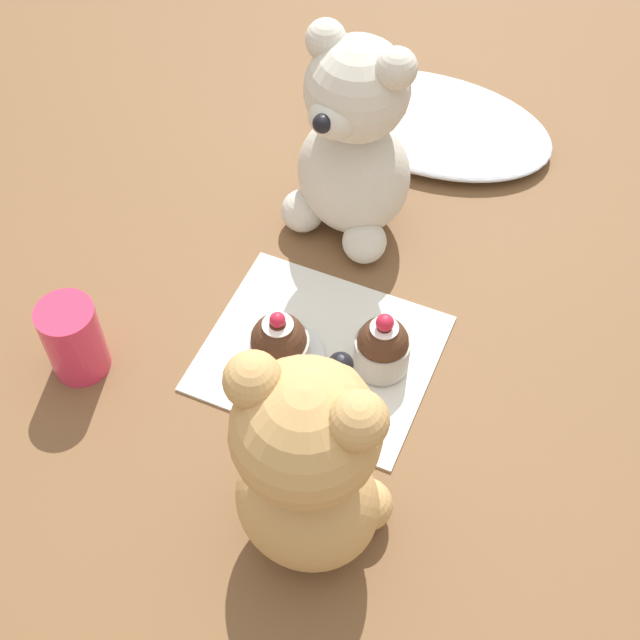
{
  "coord_description": "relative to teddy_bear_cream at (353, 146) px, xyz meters",
  "views": [
    {
      "loc": [
        0.2,
        -0.46,
        0.73
      ],
      "look_at": [
        0.0,
        0.0,
        0.06
      ],
      "focal_mm": 50.0,
      "sensor_mm": 36.0,
      "label": 1
    }
  ],
  "objects": [
    {
      "name": "ground_plane",
      "position": [
        0.04,
        -0.18,
        -0.11
      ],
      "size": [
        4.0,
        4.0,
        0.0
      ],
      "primitive_type": "plane",
      "color": "brown"
    },
    {
      "name": "knitted_placemat",
      "position": [
        0.04,
        -0.18,
        -0.11
      ],
      "size": [
        0.22,
        0.19,
        0.01
      ],
      "primitive_type": "cube",
      "color": "silver",
      "rests_on": "ground_plane"
    },
    {
      "name": "tulle_cloth",
      "position": [
        0.03,
        0.18,
        -0.1
      ],
      "size": [
        0.3,
        0.18,
        0.03
      ],
      "primitive_type": "ellipsoid",
      "color": "silver",
      "rests_on": "ground_plane"
    },
    {
      "name": "teddy_bear_cream",
      "position": [
        0.0,
        0.0,
        0.0
      ],
      "size": [
        0.14,
        0.13,
        0.24
      ],
      "rotation": [
        0.0,
        0.0,
        -0.19
      ],
      "color": "beige",
      "rests_on": "ground_plane"
    },
    {
      "name": "teddy_bear_tan",
      "position": [
        0.11,
        -0.35,
        0.01
      ],
      "size": [
        0.12,
        0.13,
        0.24
      ],
      "rotation": [
        0.0,
        0.0,
        3.13
      ],
      "color": "tan",
      "rests_on": "ground_plane"
    },
    {
      "name": "cupcake_near_cream_bear",
      "position": [
        0.1,
        -0.17,
        -0.08
      ],
      "size": [
        0.05,
        0.05,
        0.08
      ],
      "color": "#B2ADA3",
      "rests_on": "knitted_placemat"
    },
    {
      "name": "saucer_plate",
      "position": [
        0.01,
        -0.2,
        -0.1
      ],
      "size": [
        0.09,
        0.09,
        0.01
      ],
      "primitive_type": "cylinder",
      "color": "silver",
      "rests_on": "knitted_placemat"
    },
    {
      "name": "cupcake_near_tan_bear",
      "position": [
        0.01,
        -0.2,
        -0.08
      ],
      "size": [
        0.06,
        0.06,
        0.07
      ],
      "color": "#B2ADA3",
      "rests_on": "saucer_plate"
    },
    {
      "name": "juice_glass",
      "position": [
        -0.17,
        -0.28,
        -0.07
      ],
      "size": [
        0.06,
        0.06,
        0.09
      ],
      "primitive_type": "cylinder",
      "color": "#DB3356",
      "rests_on": "ground_plane"
    }
  ]
}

